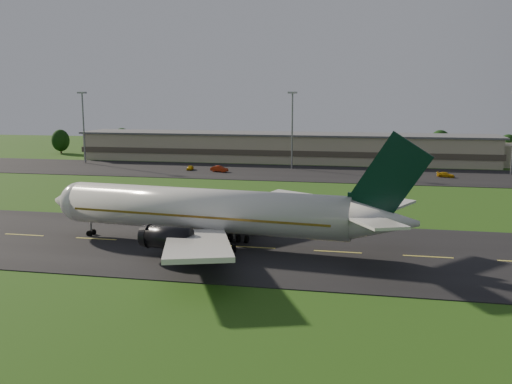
% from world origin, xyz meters
% --- Properties ---
extents(ground, '(360.00, 360.00, 0.00)m').
position_xyz_m(ground, '(0.00, 0.00, 0.00)').
color(ground, '#204411').
rests_on(ground, ground).
extents(taxiway, '(220.00, 30.00, 0.10)m').
position_xyz_m(taxiway, '(0.00, 0.00, 0.05)').
color(taxiway, black).
rests_on(taxiway, ground).
extents(apron, '(260.00, 30.00, 0.10)m').
position_xyz_m(apron, '(0.00, 72.00, 0.05)').
color(apron, black).
rests_on(apron, ground).
extents(airliner, '(51.24, 41.95, 15.57)m').
position_xyz_m(airliner, '(5.60, -0.09, 4.66)').
color(airliner, silver).
rests_on(airliner, ground).
extents(terminal, '(145.00, 16.00, 8.40)m').
position_xyz_m(terminal, '(6.40, 96.18, 3.99)').
color(terminal, tan).
rests_on(terminal, ground).
extents(light_mast_west, '(2.40, 1.20, 20.35)m').
position_xyz_m(light_mast_west, '(-55.00, 80.00, 12.74)').
color(light_mast_west, gray).
rests_on(light_mast_west, ground).
extents(light_mast_centre, '(2.40, 1.20, 20.35)m').
position_xyz_m(light_mast_centre, '(5.00, 80.00, 12.74)').
color(light_mast_centre, gray).
rests_on(light_mast_centre, ground).
extents(tree_line, '(198.55, 9.67, 10.44)m').
position_xyz_m(tree_line, '(40.49, 105.74, 4.86)').
color(tree_line, black).
rests_on(tree_line, ground).
extents(service_vehicle_a, '(1.67, 3.53, 1.17)m').
position_xyz_m(service_vehicle_a, '(-20.68, 71.45, 0.68)').
color(service_vehicle_a, gold).
rests_on(service_vehicle_a, apron).
extents(service_vehicle_b, '(4.87, 2.82, 1.52)m').
position_xyz_m(service_vehicle_b, '(-12.23, 69.56, 0.86)').
color(service_vehicle_b, '#9C230A').
rests_on(service_vehicle_b, apron).
extents(service_vehicle_c, '(1.97, 4.22, 1.17)m').
position_xyz_m(service_vehicle_c, '(25.49, 70.42, 0.68)').
color(service_vehicle_c, silver).
rests_on(service_vehicle_c, apron).
extents(service_vehicle_d, '(4.43, 2.84, 1.19)m').
position_xyz_m(service_vehicle_d, '(43.39, 70.99, 0.70)').
color(service_vehicle_d, '#DAA10C').
rests_on(service_vehicle_d, apron).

